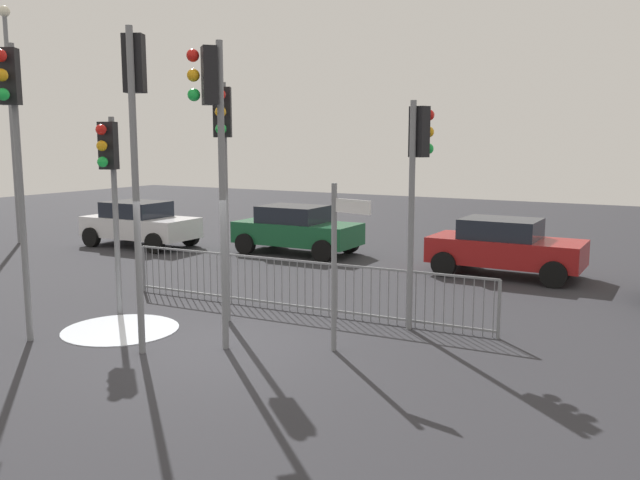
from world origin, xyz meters
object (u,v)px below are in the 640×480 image
at_px(traffic_light_foreground_right, 418,163).
at_px(car_green_near, 296,229).
at_px(traffic_light_foreground_left, 110,171).
at_px(traffic_light_mid_right, 223,149).
at_px(traffic_light_mid_left, 136,119).
at_px(street_lamp, 10,103).
at_px(traffic_light_rear_right, 13,127).
at_px(car_white_trailing, 140,223).
at_px(car_red_mid, 504,246).
at_px(traffic_light_rear_left, 212,127).
at_px(direction_sign_post, 337,258).

height_order(traffic_light_foreground_right, car_green_near, traffic_light_foreground_right).
bearing_deg(traffic_light_foreground_left, traffic_light_mid_right, 177.56).
distance_m(traffic_light_foreground_right, traffic_light_mid_left, 4.92).
bearing_deg(traffic_light_mid_right, traffic_light_foreground_left, -13.66).
bearing_deg(car_green_near, street_lamp, -163.97).
xyz_separation_m(traffic_light_foreground_right, traffic_light_rear_right, (-5.45, -4.19, 0.63)).
xyz_separation_m(traffic_light_mid_left, traffic_light_rear_right, (-2.06, -0.71, -0.12)).
relative_size(traffic_light_foreground_left, car_white_trailing, 1.02).
distance_m(traffic_light_foreground_right, car_white_trailing, 12.49).
xyz_separation_m(car_red_mid, car_white_trailing, (-11.63, -1.11, 0.00)).
xyz_separation_m(traffic_light_rear_left, street_lamp, (-13.12, 5.86, 1.00)).
relative_size(car_red_mid, car_white_trailing, 0.99).
bearing_deg(traffic_light_foreground_right, car_white_trailing, 178.88).
bearing_deg(car_green_near, traffic_light_rear_left, -67.26).
relative_size(traffic_light_rear_left, traffic_light_foreground_left, 1.28).
height_order(traffic_light_mid_right, direction_sign_post, traffic_light_mid_right).
bearing_deg(street_lamp, traffic_light_foreground_left, -27.28).
distance_m(traffic_light_mid_left, direction_sign_post, 3.89).
height_order(traffic_light_mid_right, traffic_light_rear_right, traffic_light_rear_right).
distance_m(traffic_light_foreground_right, car_red_mid, 6.08).
xyz_separation_m(traffic_light_rear_left, traffic_light_foreground_left, (-3.07, 0.68, -0.80)).
bearing_deg(traffic_light_rear_left, traffic_light_mid_left, 75.44).
bearing_deg(car_green_near, traffic_light_foreground_left, -85.62).
xyz_separation_m(traffic_light_foreground_left, traffic_light_mid_right, (2.22, 0.68, 0.44)).
bearing_deg(car_red_mid, traffic_light_foreground_left, -126.08).
bearing_deg(traffic_light_foreground_right, traffic_light_foreground_left, -137.90).
relative_size(car_green_near, street_lamp, 0.49).
relative_size(traffic_light_foreground_right, car_green_near, 1.09).
distance_m(traffic_light_mid_right, direction_sign_post, 3.20).
bearing_deg(traffic_light_rear_left, car_white_trailing, 3.66).
height_order(traffic_light_rear_left, car_red_mid, traffic_light_rear_left).
relative_size(traffic_light_foreground_right, traffic_light_rear_right, 0.83).
height_order(traffic_light_foreground_left, car_red_mid, traffic_light_foreground_left).
bearing_deg(direction_sign_post, car_green_near, 139.07).
relative_size(traffic_light_foreground_right, traffic_light_mid_left, 0.80).
bearing_deg(traffic_light_rear_right, car_green_near, -117.33).
height_order(traffic_light_foreground_right, traffic_light_foreground_left, traffic_light_foreground_right).
bearing_deg(car_red_mid, street_lamp, -170.63).
xyz_separation_m(traffic_light_rear_left, direction_sign_post, (1.79, 0.88, -2.09)).
relative_size(traffic_light_rear_left, traffic_light_foreground_right, 1.21).
bearing_deg(car_red_mid, car_white_trailing, -174.61).
bearing_deg(traffic_light_mid_left, traffic_light_mid_right, 59.95).
height_order(traffic_light_foreground_right, direction_sign_post, traffic_light_foreground_right).
bearing_deg(car_white_trailing, car_green_near, 12.88).
distance_m(traffic_light_foreground_left, street_lamp, 11.44).
bearing_deg(traffic_light_rear_right, street_lamp, -67.26).
height_order(traffic_light_rear_left, street_lamp, street_lamp).
distance_m(traffic_light_rear_right, car_green_near, 10.49).
bearing_deg(car_red_mid, traffic_light_mid_left, -111.64).
bearing_deg(traffic_light_mid_right, street_lamp, -50.90).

